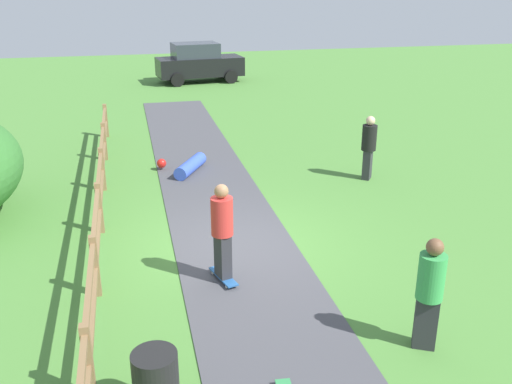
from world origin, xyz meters
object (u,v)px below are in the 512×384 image
(bystander_green, at_px, (430,289))
(parked_car_black, at_px, (199,63))
(skater_riding, at_px, (222,228))
(bystander_black, at_px, (369,145))
(skater_fallen, at_px, (188,166))

(bystander_green, bearing_deg, parked_car_black, 90.73)
(skater_riding, height_order, bystander_green, skater_riding)
(bystander_black, relative_size, bystander_green, 0.98)
(skater_fallen, distance_m, parked_car_black, 14.08)
(bystander_green, bearing_deg, skater_fallen, 105.98)
(bystander_black, relative_size, parked_car_black, 0.39)
(skater_fallen, bearing_deg, parked_car_black, 81.18)
(skater_riding, distance_m, bystander_green, 3.56)
(skater_fallen, height_order, bystander_green, bystander_green)
(bystander_black, distance_m, bystander_green, 7.30)
(skater_riding, relative_size, bystander_black, 1.06)
(skater_riding, height_order, skater_fallen, skater_riding)
(bystander_black, bearing_deg, parked_car_black, 98.85)
(bystander_green, height_order, parked_car_black, parked_car_black)
(skater_fallen, bearing_deg, bystander_green, -74.02)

